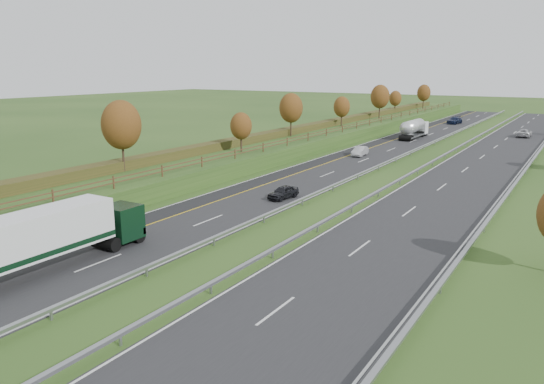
% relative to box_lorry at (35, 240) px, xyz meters
% --- Properties ---
extents(ground, '(400.00, 400.00, 0.00)m').
position_rel_box_lorry_xyz_m(ground, '(8.42, 47.41, -2.33)').
color(ground, '#2A4719').
rests_on(ground, ground).
extents(near_carriageway, '(10.50, 200.00, 0.04)m').
position_rel_box_lorry_xyz_m(near_carriageway, '(0.42, 52.41, -2.31)').
color(near_carriageway, '#242427').
rests_on(near_carriageway, ground).
extents(far_carriageway, '(10.50, 200.00, 0.04)m').
position_rel_box_lorry_xyz_m(far_carriageway, '(16.92, 52.41, -2.31)').
color(far_carriageway, '#242427').
rests_on(far_carriageway, ground).
extents(hard_shoulder, '(3.00, 200.00, 0.04)m').
position_rel_box_lorry_xyz_m(hard_shoulder, '(-3.33, 52.41, -2.31)').
color(hard_shoulder, black).
rests_on(hard_shoulder, ground).
extents(lane_markings, '(26.75, 200.00, 0.01)m').
position_rel_box_lorry_xyz_m(lane_markings, '(6.82, 52.29, -2.28)').
color(lane_markings, silver).
rests_on(lane_markings, near_carriageway).
extents(embankment_left, '(12.00, 200.00, 2.00)m').
position_rel_box_lorry_xyz_m(embankment_left, '(-12.58, 52.41, -1.33)').
color(embankment_left, '#2A4719').
rests_on(embankment_left, ground).
extents(hedge_left, '(2.20, 180.00, 1.10)m').
position_rel_box_lorry_xyz_m(hedge_left, '(-14.58, 52.41, 0.22)').
color(hedge_left, '#333716').
rests_on(hedge_left, embankment_left).
extents(fence_left, '(0.12, 189.06, 1.20)m').
position_rel_box_lorry_xyz_m(fence_left, '(-8.08, 52.00, 0.40)').
color(fence_left, '#422B19').
rests_on(fence_left, embankment_left).
extents(median_barrier_near, '(0.32, 200.00, 0.71)m').
position_rel_box_lorry_xyz_m(median_barrier_near, '(6.12, 52.41, -1.72)').
color(median_barrier_near, gray).
rests_on(median_barrier_near, ground).
extents(median_barrier_far, '(0.32, 200.00, 0.71)m').
position_rel_box_lorry_xyz_m(median_barrier_far, '(11.22, 52.41, -1.72)').
color(median_barrier_far, gray).
rests_on(median_barrier_far, ground).
extents(outer_barrier_far, '(0.32, 200.00, 0.71)m').
position_rel_box_lorry_xyz_m(outer_barrier_far, '(22.72, 52.41, -1.71)').
color(outer_barrier_far, gray).
rests_on(outer_barrier_far, ground).
extents(trees_left, '(6.64, 164.30, 7.66)m').
position_rel_box_lorry_xyz_m(trees_left, '(-12.22, 49.04, 4.04)').
color(trees_left, '#2D2116').
rests_on(trees_left, embankment_left).
extents(box_lorry, '(2.58, 16.28, 4.06)m').
position_rel_box_lorry_xyz_m(box_lorry, '(0.00, 0.00, 0.00)').
color(box_lorry, black).
rests_on(box_lorry, near_carriageway).
extents(road_tanker, '(2.40, 11.22, 3.46)m').
position_rel_box_lorry_xyz_m(road_tanker, '(0.49, 79.65, -0.47)').
color(road_tanker, silver).
rests_on(road_tanker, near_carriageway).
extents(car_dark_near, '(2.03, 3.97, 1.29)m').
position_rel_box_lorry_xyz_m(car_dark_near, '(3.26, 25.65, -1.64)').
color(car_dark_near, black).
rests_on(car_dark_near, near_carriageway).
extents(car_silver_mid, '(1.82, 4.39, 1.41)m').
position_rel_box_lorry_xyz_m(car_silver_mid, '(-0.32, 54.89, -1.58)').
color(car_silver_mid, '#AEAEB3').
rests_on(car_silver_mid, near_carriageway).
extents(car_small_far, '(2.96, 5.77, 1.60)m').
position_rel_box_lorry_xyz_m(car_small_far, '(1.02, 110.75, -1.49)').
color(car_small_far, '#111A37').
rests_on(car_small_far, near_carriageway).
extents(car_oncoming, '(2.52, 5.34, 1.47)m').
position_rel_box_lorry_xyz_m(car_oncoming, '(18.08, 92.29, -1.55)').
color(car_oncoming, silver).
rests_on(car_oncoming, far_carriageway).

